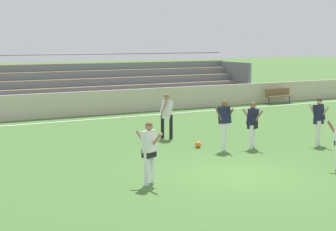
{
  "coord_description": "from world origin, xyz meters",
  "views": [
    {
      "loc": [
        -8.14,
        -11.27,
        3.71
      ],
      "look_at": [
        0.64,
        5.44,
        0.93
      ],
      "focal_mm": 54.3,
      "sensor_mm": 36.0,
      "label": 1
    }
  ],
  "objects_px": {
    "bleacher_stand": "(62,86)",
    "player_white_wide_right": "(149,147)",
    "soccer_ball": "(198,145)",
    "player_dark_trailing_run": "(253,121)",
    "player_white_wide_left": "(167,112)",
    "bench_far_left": "(279,94)",
    "player_dark_challenging": "(319,117)",
    "player_dark_pressing_high": "(224,120)"
  },
  "relations": [
    {
      "from": "bleacher_stand",
      "to": "player_white_wide_right",
      "type": "height_order",
      "value": "bleacher_stand"
    },
    {
      "from": "bleacher_stand",
      "to": "soccer_ball",
      "type": "relative_size",
      "value": 101.88
    },
    {
      "from": "player_white_wide_right",
      "to": "player_dark_trailing_run",
      "type": "bearing_deg",
      "value": 25.19
    },
    {
      "from": "player_white_wide_left",
      "to": "soccer_ball",
      "type": "bearing_deg",
      "value": -84.83
    },
    {
      "from": "bench_far_left",
      "to": "soccer_ball",
      "type": "bearing_deg",
      "value": -141.35
    },
    {
      "from": "bench_far_left",
      "to": "player_white_wide_right",
      "type": "height_order",
      "value": "player_white_wide_right"
    },
    {
      "from": "player_dark_trailing_run",
      "to": "bleacher_stand",
      "type": "bearing_deg",
      "value": 103.78
    },
    {
      "from": "bench_far_left",
      "to": "player_dark_trailing_run",
      "type": "xyz_separation_m",
      "value": [
        -9.16,
        -9.56,
        0.41
      ]
    },
    {
      "from": "soccer_ball",
      "to": "player_dark_challenging",
      "type": "bearing_deg",
      "value": -21.14
    },
    {
      "from": "bleacher_stand",
      "to": "player_white_wide_left",
      "type": "xyz_separation_m",
      "value": [
        1.25,
        -9.69,
        -0.27
      ]
    },
    {
      "from": "player_dark_pressing_high",
      "to": "player_white_wide_left",
      "type": "xyz_separation_m",
      "value": [
        -0.76,
        2.78,
        -0.01
      ]
    },
    {
      "from": "bleacher_stand",
      "to": "soccer_ball",
      "type": "distance_m",
      "value": 11.85
    },
    {
      "from": "player_dark_challenging",
      "to": "soccer_ball",
      "type": "height_order",
      "value": "player_dark_challenging"
    },
    {
      "from": "bleacher_stand",
      "to": "player_dark_pressing_high",
      "type": "height_order",
      "value": "bleacher_stand"
    },
    {
      "from": "player_dark_pressing_high",
      "to": "player_dark_trailing_run",
      "type": "distance_m",
      "value": 1.1
    },
    {
      "from": "bench_far_left",
      "to": "soccer_ball",
      "type": "xyz_separation_m",
      "value": [
        -10.82,
        -8.66,
        -0.44
      ]
    },
    {
      "from": "player_white_wide_left",
      "to": "soccer_ball",
      "type": "relative_size",
      "value": 7.75
    },
    {
      "from": "bleacher_stand",
      "to": "player_white_wide_right",
      "type": "xyz_separation_m",
      "value": [
        -2.06,
        -15.03,
        -0.31
      ]
    },
    {
      "from": "player_dark_pressing_high",
      "to": "soccer_ball",
      "type": "distance_m",
      "value": 1.32
    },
    {
      "from": "bench_far_left",
      "to": "player_white_wide_right",
      "type": "bearing_deg",
      "value": -140.07
    },
    {
      "from": "player_dark_trailing_run",
      "to": "player_white_wide_right",
      "type": "relative_size",
      "value": 0.98
    },
    {
      "from": "player_dark_challenging",
      "to": "player_dark_pressing_high",
      "type": "bearing_deg",
      "value": 166.88
    },
    {
      "from": "player_dark_trailing_run",
      "to": "player_dark_challenging",
      "type": "bearing_deg",
      "value": -15.53
    },
    {
      "from": "player_dark_pressing_high",
      "to": "player_dark_trailing_run",
      "type": "relative_size",
      "value": 1.07
    },
    {
      "from": "bleacher_stand",
      "to": "player_dark_challenging",
      "type": "xyz_separation_m",
      "value": [
        5.51,
        -13.28,
        -0.28
      ]
    },
    {
      "from": "bleacher_stand",
      "to": "player_white_wide_right",
      "type": "distance_m",
      "value": 15.18
    },
    {
      "from": "player_white_wide_right",
      "to": "soccer_ball",
      "type": "bearing_deg",
      "value": 43.62
    },
    {
      "from": "player_dark_pressing_high",
      "to": "player_dark_challenging",
      "type": "xyz_separation_m",
      "value": [
        3.5,
        -0.82,
        -0.02
      ]
    },
    {
      "from": "player_dark_pressing_high",
      "to": "player_white_wide_right",
      "type": "xyz_separation_m",
      "value": [
        -4.07,
        -2.57,
        -0.05
      ]
    },
    {
      "from": "bleacher_stand",
      "to": "bench_far_left",
      "type": "distance_m",
      "value": 12.65
    },
    {
      "from": "bench_far_left",
      "to": "player_dark_challenging",
      "type": "relative_size",
      "value": 1.07
    },
    {
      "from": "player_dark_pressing_high",
      "to": "player_dark_trailing_run",
      "type": "height_order",
      "value": "player_dark_pressing_high"
    },
    {
      "from": "player_white_wide_right",
      "to": "player_white_wide_left",
      "type": "height_order",
      "value": "player_white_wide_left"
    },
    {
      "from": "bench_far_left",
      "to": "player_dark_trailing_run",
      "type": "relative_size",
      "value": 1.12
    },
    {
      "from": "soccer_ball",
      "to": "player_dark_trailing_run",
      "type": "bearing_deg",
      "value": -28.6
    },
    {
      "from": "player_white_wide_left",
      "to": "soccer_ball",
      "type": "distance_m",
      "value": 2.22
    },
    {
      "from": "player_white_wide_right",
      "to": "soccer_ball",
      "type": "relative_size",
      "value": 7.48
    },
    {
      "from": "player_dark_challenging",
      "to": "soccer_ball",
      "type": "distance_m",
      "value": 4.46
    },
    {
      "from": "player_dark_pressing_high",
      "to": "player_dark_challenging",
      "type": "bearing_deg",
      "value": -13.12
    },
    {
      "from": "bench_far_left",
      "to": "player_white_wide_right",
      "type": "relative_size",
      "value": 1.09
    },
    {
      "from": "bench_far_left",
      "to": "soccer_ball",
      "type": "relative_size",
      "value": 8.18
    },
    {
      "from": "bleacher_stand",
      "to": "player_dark_trailing_run",
      "type": "relative_size",
      "value": 13.92
    }
  ]
}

